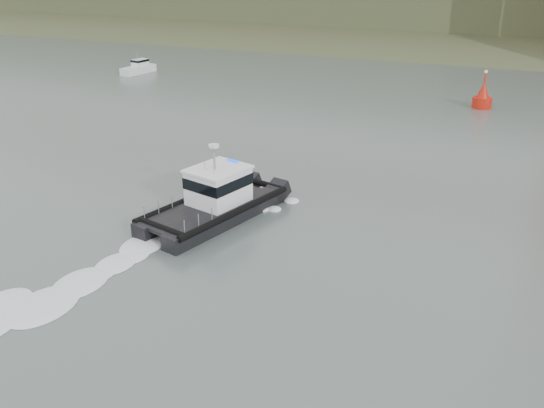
% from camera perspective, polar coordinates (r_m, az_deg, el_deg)
% --- Properties ---
extents(ground, '(400.00, 400.00, 0.00)m').
position_cam_1_polar(ground, '(29.02, -7.41, -9.81)').
color(ground, '#576862').
rests_on(ground, ground).
extents(patrol_boat, '(6.08, 10.77, 4.94)m').
position_cam_1_polar(patrol_boat, '(37.77, -5.34, 0.45)').
color(patrol_boat, black).
rests_on(patrol_boat, ground).
extents(motorboat, '(2.53, 5.44, 2.88)m').
position_cam_1_polar(motorboat, '(86.12, -12.42, 12.41)').
color(motorboat, white).
rests_on(motorboat, ground).
extents(nav_buoy, '(2.03, 2.03, 4.23)m').
position_cam_1_polar(nav_buoy, '(68.62, 19.20, 9.44)').
color(nav_buoy, '#B91B0C').
rests_on(nav_buoy, ground).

